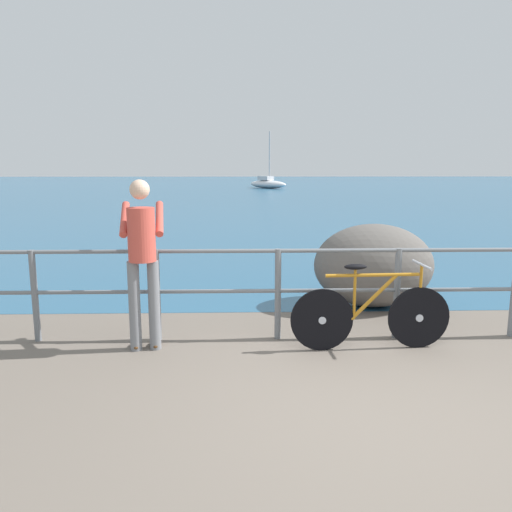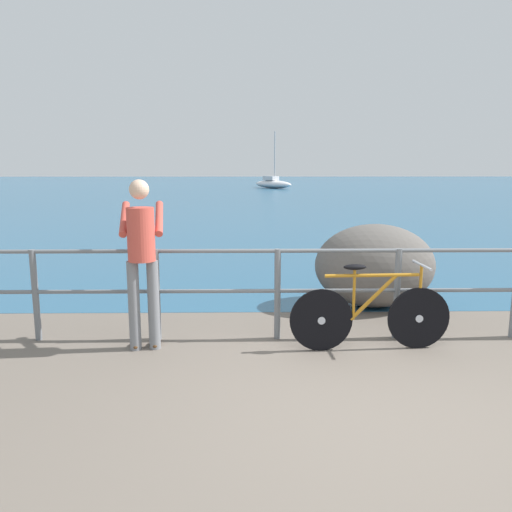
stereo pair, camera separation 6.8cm
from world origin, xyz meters
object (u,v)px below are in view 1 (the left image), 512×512
(person_at_railing, at_px, (143,257))
(breakwater_boulder_main, at_px, (373,265))
(bicycle, at_px, (371,313))
(sailboat, at_px, (268,183))

(person_at_railing, bearing_deg, breakwater_boulder_main, -68.94)
(bicycle, height_order, breakwater_boulder_main, breakwater_boulder_main)
(sailboat, bearing_deg, person_at_railing, -44.49)
(bicycle, xyz_separation_m, sailboat, (0.97, 39.31, 0.03))
(bicycle, distance_m, breakwater_boulder_main, 1.72)
(person_at_railing, xyz_separation_m, breakwater_boulder_main, (2.83, 1.58, -0.42))
(bicycle, relative_size, breakwater_boulder_main, 1.04)
(bicycle, bearing_deg, person_at_railing, 175.57)
(sailboat, bearing_deg, bicycle, -41.03)
(breakwater_boulder_main, height_order, sailboat, sailboat)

